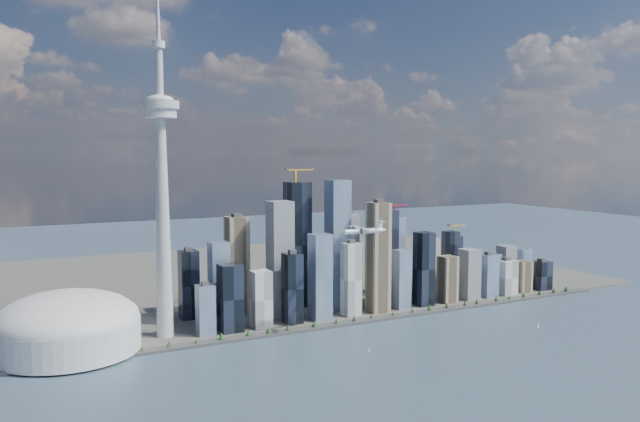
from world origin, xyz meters
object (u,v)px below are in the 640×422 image
needle_tower (162,185)px  sailboat_west (369,350)px  airplane (364,230)px  sailboat_east (538,326)px  dome_stadium (68,326)px

needle_tower → sailboat_west: bearing=-39.3°
airplane → sailboat_east: airplane is taller
dome_stadium → sailboat_west: bearing=-26.3°
airplane → sailboat_west: (-40.85, -85.47, -160.85)m
needle_tower → dome_stadium: (-140.00, -10.00, -196.40)m
airplane → sailboat_west: bearing=-112.6°
sailboat_west → sailboat_east: bearing=15.9°
sailboat_east → airplane: bearing=147.3°
needle_tower → dome_stadium: bearing=-175.9°
needle_tower → dome_stadium: needle_tower is taller
dome_stadium → needle_tower: bearing=4.1°
airplane → sailboat_east: size_ratio=8.54×
dome_stadium → airplane: airplane is taller
sailboat_west → sailboat_east: sailboat_east is taller
sailboat_west → sailboat_east: 310.92m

